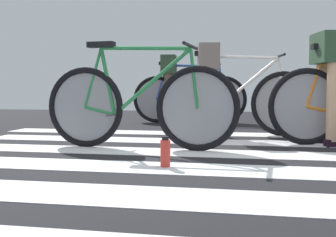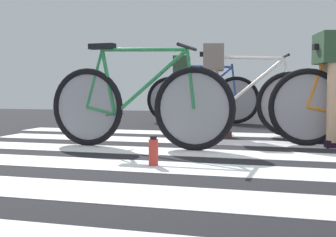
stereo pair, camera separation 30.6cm
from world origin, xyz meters
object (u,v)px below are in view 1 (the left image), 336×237
(bicycle_4_of_4, at_px, (189,98))
(cyclist_4_of_4, at_px, (169,79))
(bicycle_1_of_4, at_px, (139,105))
(water_bottle, at_px, (165,153))
(bicycle_3_of_4, at_px, (237,101))
(cyclist_3_of_4, at_px, (209,77))
(cyclist_2_of_4, at_px, (328,73))

(bicycle_4_of_4, relative_size, cyclist_4_of_4, 1.69)
(bicycle_4_of_4, xyz_separation_m, cyclist_4_of_4, (-0.31, -0.03, 0.28))
(bicycle_1_of_4, relative_size, water_bottle, 8.39)
(bicycle_3_of_4, distance_m, cyclist_4_of_4, 2.08)
(bicycle_4_of_4, relative_size, water_bottle, 8.37)
(cyclist_3_of_4, distance_m, bicycle_4_of_4, 1.91)
(cyclist_3_of_4, distance_m, cyclist_4_of_4, 1.97)
(cyclist_2_of_4, distance_m, bicycle_4_of_4, 2.93)
(bicycle_1_of_4, height_order, bicycle_4_of_4, same)
(bicycle_3_of_4, xyz_separation_m, bicycle_4_of_4, (-0.79, 1.78, 0.00))
(cyclist_2_of_4, relative_size, bicycle_4_of_4, 0.60)
(cyclist_3_of_4, height_order, bicycle_4_of_4, cyclist_3_of_4)
(cyclist_2_of_4, xyz_separation_m, cyclist_4_of_4, (-1.95, 2.38, -0.00))
(cyclist_4_of_4, bearing_deg, cyclist_3_of_4, -72.50)
(bicycle_1_of_4, distance_m, cyclist_4_of_4, 3.01)
(bicycle_4_of_4, bearing_deg, water_bottle, -90.18)
(cyclist_2_of_4, bearing_deg, water_bottle, -142.45)
(bicycle_1_of_4, bearing_deg, bicycle_3_of_4, 61.05)
(bicycle_3_of_4, distance_m, cyclist_3_of_4, 0.41)
(bicycle_3_of_4, height_order, bicycle_4_of_4, same)
(bicycle_3_of_4, bearing_deg, cyclist_4_of_4, 111.84)
(bicycle_1_of_4, xyz_separation_m, cyclist_2_of_4, (1.64, 0.60, 0.28))
(bicycle_4_of_4, distance_m, water_bottle, 3.88)
(cyclist_2_of_4, bearing_deg, bicycle_3_of_4, 131.99)
(bicycle_1_of_4, xyz_separation_m, water_bottle, (0.40, -0.84, -0.29))
(bicycle_4_of_4, height_order, water_bottle, bicycle_4_of_4)
(bicycle_3_of_4, bearing_deg, cyclist_3_of_4, -180.00)
(cyclist_3_of_4, height_order, cyclist_4_of_4, cyclist_4_of_4)
(bicycle_1_of_4, height_order, cyclist_3_of_4, cyclist_3_of_4)
(cyclist_3_of_4, xyz_separation_m, water_bottle, (-0.08, -2.02, -0.55))
(cyclist_2_of_4, relative_size, cyclist_3_of_4, 1.03)
(water_bottle, bearing_deg, bicycle_1_of_4, 115.58)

